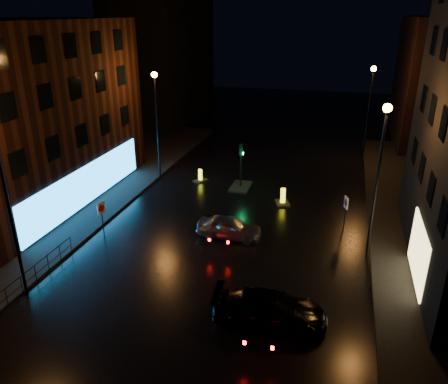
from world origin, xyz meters
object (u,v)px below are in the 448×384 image
Objects in this scene: road_sign_right at (346,206)px; dark_sedan at (270,309)px; silver_hatchback at (229,227)px; traffic_signal at (241,181)px; bollard_near at (283,200)px; bollard_far at (200,178)px; road_sign_left at (102,211)px.

dark_sedan is at bearing 51.80° from road_sign_right.
silver_hatchback is 7.11m from road_sign_right.
dark_sedan is (4.83, -14.93, 0.21)m from traffic_signal.
bollard_near reaches higher than bollard_far.
bollard_near is (3.53, -2.23, -0.25)m from traffic_signal.
bollard_near is 0.69× the size of road_sign_right.
bollard_near is at bearing -22.16° from silver_hatchback.
road_sign_left reaches higher than dark_sedan.
dark_sedan reaches higher than bollard_near.
bollard_near is (-1.29, 12.70, -0.46)m from dark_sedan.
traffic_signal reaches higher than road_sign_left.
bollard_near is at bearing 0.67° from dark_sedan.
silver_hatchback is at bearing 22.26° from dark_sedan.
bollard_far is (-4.56, 8.36, -0.43)m from silver_hatchback.
road_sign_left reaches higher than bollard_far.
silver_hatchback is 2.46× the size of bollard_near.
dark_sedan is 12.10m from road_sign_left.
road_sign_left is (-10.90, 5.18, 0.92)m from dark_sedan.
road_sign_left is 0.97× the size of road_sign_right.
bollard_far is (-3.39, 0.48, -0.29)m from traffic_signal.
dark_sedan is 2.24× the size of road_sign_left.
bollard_near is 0.71× the size of road_sign_left.
silver_hatchback is (1.17, -7.88, 0.15)m from traffic_signal.
traffic_signal is 15.69m from dark_sedan.
bollard_near is 7.44m from bollard_far.
road_sign_right is at bearing -34.30° from traffic_signal.
dark_sedan is at bearing -5.26° from road_sign_left.
bollard_near is at bearing 2.85° from bollard_far.
silver_hatchback reaches higher than bollard_far.
traffic_signal is 0.91× the size of silver_hatchback.
road_sign_right reaches higher than silver_hatchback.
traffic_signal reaches higher than silver_hatchback.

